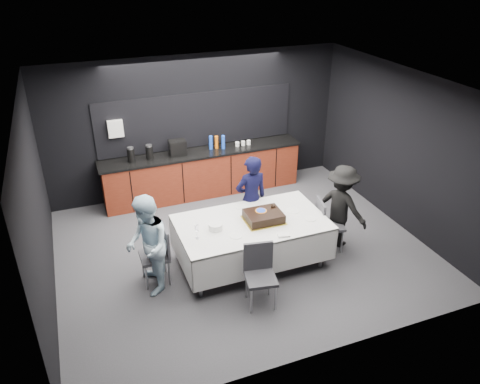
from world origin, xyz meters
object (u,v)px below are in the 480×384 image
(party_table, at_px, (251,229))
(person_center, at_px, (251,199))
(cake_assembly, at_px, (264,216))
(champagne_flute, at_px, (197,229))
(person_left, at_px, (147,246))
(plate_stack, at_px, (215,227))
(person_right, at_px, (341,206))
(chair_right, at_px, (326,221))
(chair_left, at_px, (159,251))
(chair_near, at_px, (260,270))

(party_table, xyz_separation_m, person_center, (0.27, 0.68, 0.14))
(party_table, relative_size, person_center, 1.49)
(cake_assembly, height_order, champagne_flute, champagne_flute)
(person_left, bearing_deg, plate_stack, 94.78)
(party_table, distance_m, person_right, 1.61)
(party_table, xyz_separation_m, champagne_flute, (-0.92, -0.15, 0.30))
(chair_right, bearing_deg, chair_left, 176.65)
(plate_stack, bearing_deg, cake_assembly, -1.67)
(cake_assembly, relative_size, chair_left, 0.66)
(person_right, bearing_deg, plate_stack, 62.74)
(chair_near, relative_size, person_center, 0.59)
(cake_assembly, distance_m, person_center, 0.73)
(cake_assembly, height_order, chair_right, cake_assembly)
(champagne_flute, bearing_deg, party_table, 9.16)
(party_table, relative_size, chair_left, 2.51)
(party_table, xyz_separation_m, person_left, (-1.64, -0.07, 0.13))
(person_right, bearing_deg, champagne_flute, 65.61)
(plate_stack, bearing_deg, chair_left, 172.72)
(chair_left, xyz_separation_m, person_right, (3.06, -0.10, 0.19))
(chair_right, bearing_deg, person_left, 179.87)
(party_table, relative_size, chair_near, 2.51)
(chair_right, xyz_separation_m, person_left, (-2.94, 0.01, 0.24))
(chair_left, xyz_separation_m, person_left, (-0.19, -0.15, 0.24))
(chair_right, xyz_separation_m, person_center, (-1.03, 0.75, 0.25))
(cake_assembly, xyz_separation_m, chair_near, (-0.42, -0.84, -0.32))
(chair_near, xyz_separation_m, person_center, (0.51, 1.56, 0.25))
(chair_left, bearing_deg, plate_stack, -7.28)
(chair_right, height_order, person_left, person_left)
(plate_stack, xyz_separation_m, chair_right, (1.90, -0.05, -0.30))
(chair_left, bearing_deg, chair_near, -38.82)
(chair_left, bearing_deg, person_right, -1.88)
(champagne_flute, relative_size, chair_right, 0.24)
(champagne_flute, relative_size, person_left, 0.15)
(cake_assembly, bearing_deg, person_right, 1.27)
(party_table, relative_size, plate_stack, 10.89)
(person_left, bearing_deg, cake_assembly, 93.00)
(cake_assembly, bearing_deg, person_left, -179.30)
(chair_right, xyz_separation_m, person_right, (0.31, 0.06, 0.19))
(chair_right, bearing_deg, plate_stack, 178.43)
(party_table, bearing_deg, plate_stack, -178.05)
(party_table, bearing_deg, chair_near, -105.04)
(chair_right, relative_size, chair_near, 1.00)
(person_left, bearing_deg, champagne_flute, 85.63)
(person_left, distance_m, person_right, 3.25)
(chair_right, relative_size, person_left, 0.60)
(person_right, bearing_deg, party_table, 62.10)
(cake_assembly, xyz_separation_m, chair_left, (-1.64, 0.13, -0.32))
(party_table, distance_m, person_center, 0.74)
(plate_stack, relative_size, chair_right, 0.23)
(chair_right, bearing_deg, chair_near, -152.13)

